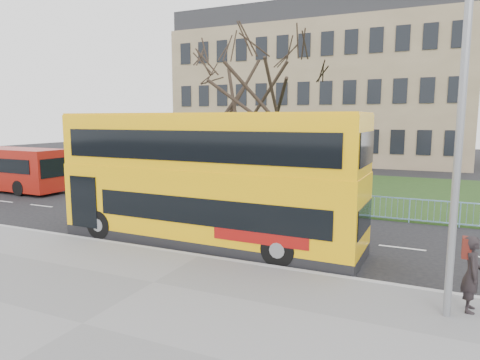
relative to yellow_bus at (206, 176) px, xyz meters
The scene contains 10 objects.
ground 2.62m from the yellow_bus, ahead, with size 120.00×120.00×0.00m, color black.
pavement 7.29m from the yellow_bus, 84.63° to the right, with size 80.00×10.50×0.12m, color slate.
kerb 3.02m from the yellow_bus, 68.47° to the right, with size 80.00×0.20×0.14m, color #9B9B9E.
grass_verge 14.45m from the yellow_bus, 87.42° to the left, with size 80.00×15.40×0.08m, color #1D3513.
guard_railing 6.85m from the yellow_bus, 84.38° to the left, with size 40.00×0.12×1.10m, color #7BADDB, non-canonical shape.
bare_tree 10.57m from the yellow_bus, 103.37° to the left, with size 7.31×7.31×10.45m, color black, non-canonical shape.
civic_building 35.48m from the yellow_bus, 97.11° to the left, with size 30.00×15.00×14.00m, color #826F52.
yellow_bus is the anchor object (origin of this frame).
pedestrian 8.97m from the yellow_bus, 16.99° to the right, with size 0.66×0.43×1.80m, color black.
street_lamp 8.75m from the yellow_bus, 21.42° to the right, with size 1.85×0.20×8.71m.
Camera 1 is at (6.84, -13.38, 4.60)m, focal length 32.00 mm.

